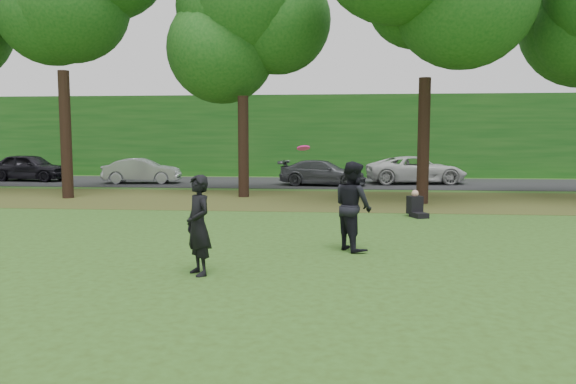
# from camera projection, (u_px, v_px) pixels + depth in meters

# --- Properties ---
(ground) EXTENTS (120.00, 120.00, 0.00)m
(ground) POSITION_uv_depth(u_px,v_px,m) (278.00, 292.00, 9.05)
(ground) COLOR #2D4716
(ground) RESTS_ON ground
(leaf_litter) EXTENTS (60.00, 7.00, 0.01)m
(leaf_litter) POSITION_uv_depth(u_px,v_px,m) (315.00, 200.00, 21.93)
(leaf_litter) COLOR #423617
(leaf_litter) RESTS_ON ground
(street) EXTENTS (70.00, 7.00, 0.02)m
(street) POSITION_uv_depth(u_px,v_px,m) (322.00, 183.00, 29.85)
(street) COLOR black
(street) RESTS_ON ground
(far_hedge) EXTENTS (70.00, 3.00, 5.00)m
(far_hedge) POSITION_uv_depth(u_px,v_px,m) (326.00, 136.00, 35.55)
(far_hedge) COLOR #164D16
(far_hedge) RESTS_ON ground
(player_left) EXTENTS (0.75, 0.79, 1.82)m
(player_left) POSITION_uv_depth(u_px,v_px,m) (198.00, 225.00, 10.10)
(player_left) COLOR black
(player_left) RESTS_ON ground
(player_right) EXTENTS (1.13, 1.20, 1.96)m
(player_right) POSITION_uv_depth(u_px,v_px,m) (353.00, 206.00, 12.29)
(player_right) COLOR black
(player_right) RESTS_ON ground
(parked_cars) EXTENTS (38.72, 4.21, 1.50)m
(parked_cars) POSITION_uv_depth(u_px,v_px,m) (322.00, 170.00, 29.01)
(parked_cars) COLOR black
(parked_cars) RESTS_ON street
(frisbee) EXTENTS (0.35, 0.33, 0.15)m
(frisbee) POSITION_uv_depth(u_px,v_px,m) (303.00, 148.00, 11.54)
(frisbee) COLOR #EB1382
(frisbee) RESTS_ON ground
(seated_person) EXTENTS (0.65, 0.83, 0.83)m
(seated_person) POSITION_uv_depth(u_px,v_px,m) (416.00, 207.00, 17.44)
(seated_person) COLOR black
(seated_person) RESTS_ON ground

